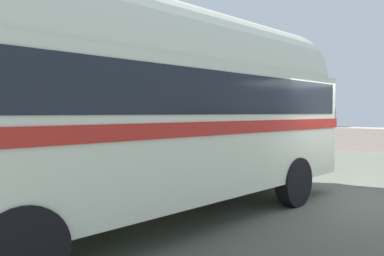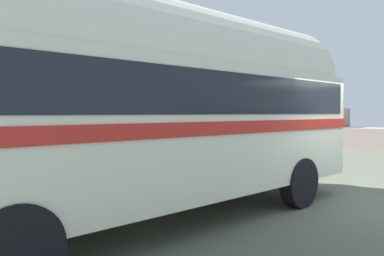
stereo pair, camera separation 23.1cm
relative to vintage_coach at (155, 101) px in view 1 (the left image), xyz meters
The scene contains 3 objects.
ground 4.31m from the vintage_coach, 63.22° to the left, with size 32.00×26.00×0.02m.
vintage_coach is the anchor object (origin of this frame).
second_coach 3.87m from the vintage_coach, behind, with size 3.31×8.79×3.70m.
Camera 1 is at (2.69, -7.68, 1.86)m, focal length 34.37 mm.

